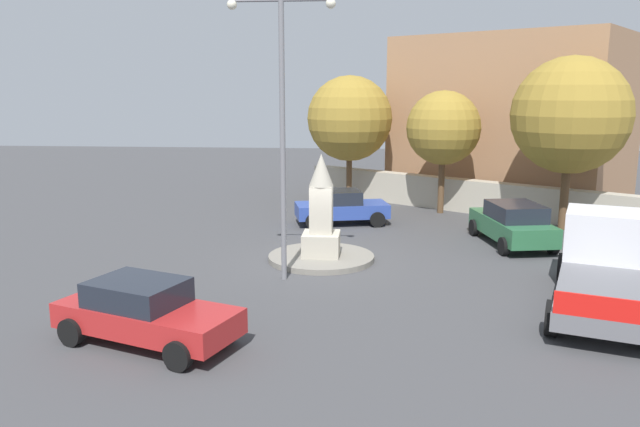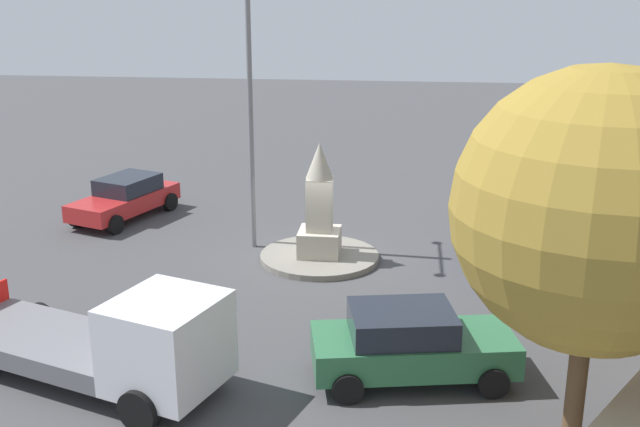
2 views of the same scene
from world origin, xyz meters
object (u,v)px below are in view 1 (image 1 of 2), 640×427
Objects in this scene: streetlamp at (282,110)px; car_red_far_side at (145,311)px; monument at (321,214)px; tree_far_corner at (350,119)px; car_green_approaching at (513,223)px; tree_near_wall at (571,115)px; truck_white_passing at (603,262)px; car_blue_waiting at (341,207)px; tree_mid_cluster at (443,128)px; corner_building at (513,118)px.

streetlamp is 1.86× the size of car_red_far_side.
monument is 11.75m from tree_far_corner.
monument reaches higher than car_green_approaching.
car_red_far_side is 0.65× the size of tree_near_wall.
car_blue_waiting is at bearing -49.70° from truck_white_passing.
tree_near_wall is at bearing -135.22° from car_red_far_side.
tree_far_corner reaches higher than car_blue_waiting.
car_green_approaching is 0.67× the size of truck_white_passing.
car_red_far_side is 18.42m from tree_near_wall.
tree_near_wall is 1.24× the size of tree_mid_cluster.
monument reaches higher than car_red_far_side.
tree_mid_cluster is at bearing 146.47° from tree_far_corner.
streetlamp is 0.78× the size of corner_building.
tree_far_corner is at bearing -62.95° from truck_white_passing.
tree_near_wall is (-9.43, -5.50, 3.04)m from monument.
car_blue_waiting is 0.65× the size of tree_far_corner.
tree_near_wall is at bearing 146.47° from tree_mid_cluster.
car_green_approaching reaches higher than car_red_far_side.
truck_white_passing is 9.52m from tree_near_wall.
car_red_far_side is 24.33m from corner_building.
monument is 0.32× the size of corner_building.
car_green_approaching is at bearing 47.04° from tree_near_wall.
corner_building reaches higher than tree_mid_cluster.
streetlamp is at bearing 66.74° from monument.
tree_far_corner is at bearing -33.53° from tree_mid_cluster.
tree_near_wall is 1.10× the size of tree_far_corner.
car_green_approaching is 6.92m from tree_mid_cluster.
tree_mid_cluster is (4.61, -3.05, -0.71)m from tree_near_wall.
tree_far_corner is (4.36, -2.89, 0.28)m from tree_mid_cluster.
truck_white_passing is at bearing -160.53° from car_red_far_side.
car_red_far_side is at bearing 44.78° from tree_near_wall.
car_green_approaching is 0.64× the size of tree_near_wall.
truck_white_passing is at bearing 100.76° from car_green_approaching.
tree_far_corner reaches higher than car_red_far_side.
corner_building is (-1.02, -16.72, 3.11)m from truck_white_passing.
car_green_approaching is (-7.76, -4.88, -4.22)m from streetlamp.
tree_near_wall is (-12.79, -12.69, 3.87)m from car_red_far_side.
tree_mid_cluster is (1.99, -5.86, 3.09)m from car_green_approaching.
tree_far_corner is at bearing -90.98° from car_blue_waiting.
car_blue_waiting is at bearing -99.34° from streetlamp.
monument is 16.42m from corner_building.
streetlamp is 1.87× the size of car_green_approaching.
truck_white_passing is 0.96× the size of tree_near_wall.
monument is at bearing -113.26° from streetlamp.
monument reaches higher than car_blue_waiting.
car_green_approaching is at bearing -135.83° from car_red_far_side.
streetlamp is at bearing 61.77° from tree_mid_cluster.
car_green_approaching is 5.40m from tree_near_wall.
tree_far_corner is (8.50, 2.08, 0.04)m from corner_building.
car_red_far_side reaches higher than car_blue_waiting.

